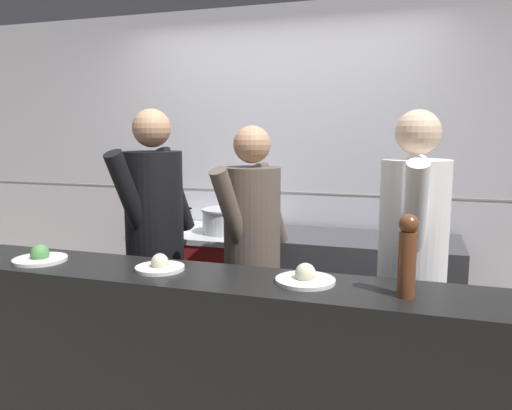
{
  "coord_description": "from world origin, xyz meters",
  "views": [
    {
      "loc": [
        1.07,
        -2.43,
        1.63
      ],
      "look_at": [
        0.07,
        0.68,
        1.15
      ],
      "focal_mm": 35.0,
      "sensor_mm": 36.0,
      "label": 1
    }
  ],
  "objects_px": {
    "sauce_pot": "(225,220)",
    "chef_sous": "(252,250)",
    "plated_dish_main": "(40,257)",
    "plated_dish_dessert": "(305,278)",
    "pepper_mill": "(407,254)",
    "plated_dish_appetiser": "(160,266)",
    "stock_pot": "(173,218)",
    "chef_line": "(412,258)",
    "chef_head_cook": "(155,236)",
    "oven_range": "(204,285)"
  },
  "relations": [
    {
      "from": "stock_pot",
      "to": "plated_dish_dessert",
      "type": "distance_m",
      "value": 1.84
    },
    {
      "from": "sauce_pot",
      "to": "chef_sous",
      "type": "relative_size",
      "value": 0.22
    },
    {
      "from": "chef_head_cook",
      "to": "chef_sous",
      "type": "relative_size",
      "value": 1.06
    },
    {
      "from": "plated_dish_main",
      "to": "plated_dish_dessert",
      "type": "relative_size",
      "value": 1.01
    },
    {
      "from": "chef_head_cook",
      "to": "chef_sous",
      "type": "xyz_separation_m",
      "value": [
        0.62,
        0.06,
        -0.06
      ]
    },
    {
      "from": "pepper_mill",
      "to": "chef_head_cook",
      "type": "height_order",
      "value": "chef_head_cook"
    },
    {
      "from": "stock_pot",
      "to": "pepper_mill",
      "type": "xyz_separation_m",
      "value": [
        1.76,
        -1.35,
        0.17
      ]
    },
    {
      "from": "plated_dish_appetiser",
      "to": "pepper_mill",
      "type": "height_order",
      "value": "pepper_mill"
    },
    {
      "from": "plated_dish_main",
      "to": "plated_dish_dessert",
      "type": "xyz_separation_m",
      "value": [
        1.42,
        0.06,
        -0.0
      ]
    },
    {
      "from": "sauce_pot",
      "to": "plated_dish_main",
      "type": "relative_size",
      "value": 1.3
    },
    {
      "from": "plated_dish_main",
      "to": "pepper_mill",
      "type": "relative_size",
      "value": 0.79
    },
    {
      "from": "plated_dish_dessert",
      "to": "stock_pot",
      "type": "bearing_deg",
      "value": 136.03
    },
    {
      "from": "chef_sous",
      "to": "sauce_pot",
      "type": "bearing_deg",
      "value": 140.85
    },
    {
      "from": "chef_head_cook",
      "to": "plated_dish_dessert",
      "type": "bearing_deg",
      "value": -16.54
    },
    {
      "from": "stock_pot",
      "to": "pepper_mill",
      "type": "relative_size",
      "value": 0.9
    },
    {
      "from": "chef_head_cook",
      "to": "chef_sous",
      "type": "distance_m",
      "value": 0.63
    },
    {
      "from": "chef_sous",
      "to": "chef_line",
      "type": "distance_m",
      "value": 0.93
    },
    {
      "from": "oven_range",
      "to": "plated_dish_appetiser",
      "type": "relative_size",
      "value": 3.9
    },
    {
      "from": "chef_sous",
      "to": "chef_head_cook",
      "type": "bearing_deg",
      "value": -156.87
    },
    {
      "from": "chef_head_cook",
      "to": "chef_line",
      "type": "xyz_separation_m",
      "value": [
        1.54,
        -0.03,
        -0.01
      ]
    },
    {
      "from": "chef_sous",
      "to": "plated_dish_dessert",
      "type": "bearing_deg",
      "value": -36.11
    },
    {
      "from": "pepper_mill",
      "to": "plated_dish_appetiser",
      "type": "bearing_deg",
      "value": 177.45
    },
    {
      "from": "plated_dish_appetiser",
      "to": "chef_line",
      "type": "xyz_separation_m",
      "value": [
        1.19,
        0.55,
        -0.0
      ]
    },
    {
      "from": "sauce_pot",
      "to": "plated_dish_appetiser",
      "type": "xyz_separation_m",
      "value": [
        0.15,
        -1.28,
        -0.0
      ]
    },
    {
      "from": "sauce_pot",
      "to": "chef_line",
      "type": "distance_m",
      "value": 1.53
    },
    {
      "from": "plated_dish_main",
      "to": "plated_dish_dessert",
      "type": "bearing_deg",
      "value": 2.56
    },
    {
      "from": "plated_dish_main",
      "to": "plated_dish_appetiser",
      "type": "bearing_deg",
      "value": 3.92
    },
    {
      "from": "plated_dish_dessert",
      "to": "chef_sous",
      "type": "bearing_deg",
      "value": 126.52
    },
    {
      "from": "plated_dish_appetiser",
      "to": "plated_dish_dessert",
      "type": "xyz_separation_m",
      "value": [
        0.73,
        0.02,
        0.0
      ]
    },
    {
      "from": "sauce_pot",
      "to": "pepper_mill",
      "type": "bearing_deg",
      "value": -45.18
    },
    {
      "from": "plated_dish_main",
      "to": "chef_sous",
      "type": "bearing_deg",
      "value": 35.74
    },
    {
      "from": "oven_range",
      "to": "plated_dish_main",
      "type": "height_order",
      "value": "plated_dish_main"
    },
    {
      "from": "pepper_mill",
      "to": "oven_range",
      "type": "bearing_deg",
      "value": 137.92
    },
    {
      "from": "plated_dish_appetiser",
      "to": "chef_head_cook",
      "type": "height_order",
      "value": "chef_head_cook"
    },
    {
      "from": "plated_dish_dessert",
      "to": "plated_dish_main",
      "type": "bearing_deg",
      "value": -177.44
    },
    {
      "from": "plated_dish_appetiser",
      "to": "stock_pot",
      "type": "bearing_deg",
      "value": 114.59
    },
    {
      "from": "pepper_mill",
      "to": "chef_line",
      "type": "bearing_deg",
      "value": 88.2
    },
    {
      "from": "oven_range",
      "to": "stock_pot",
      "type": "xyz_separation_m",
      "value": [
        -0.23,
        -0.04,
        0.52
      ]
    },
    {
      "from": "plated_dish_appetiser",
      "to": "pepper_mill",
      "type": "bearing_deg",
      "value": -2.55
    },
    {
      "from": "sauce_pot",
      "to": "chef_sous",
      "type": "distance_m",
      "value": 0.77
    },
    {
      "from": "plated_dish_appetiser",
      "to": "chef_head_cook",
      "type": "relative_size",
      "value": 0.14
    },
    {
      "from": "plated_dish_main",
      "to": "chef_head_cook",
      "type": "height_order",
      "value": "chef_head_cook"
    },
    {
      "from": "chef_line",
      "to": "sauce_pot",
      "type": "bearing_deg",
      "value": 150.04
    },
    {
      "from": "sauce_pot",
      "to": "plated_dish_appetiser",
      "type": "height_order",
      "value": "sauce_pot"
    },
    {
      "from": "sauce_pot",
      "to": "chef_head_cook",
      "type": "relative_size",
      "value": 0.2
    },
    {
      "from": "oven_range",
      "to": "plated_dish_main",
      "type": "xyz_separation_m",
      "value": [
        -0.33,
        -1.38,
        0.53
      ]
    },
    {
      "from": "sauce_pot",
      "to": "plated_dish_main",
      "type": "bearing_deg",
      "value": -111.74
    },
    {
      "from": "stock_pot",
      "to": "plated_dish_appetiser",
      "type": "height_order",
      "value": "stock_pot"
    },
    {
      "from": "plated_dish_appetiser",
      "to": "plated_dish_dessert",
      "type": "distance_m",
      "value": 0.73
    },
    {
      "from": "stock_pot",
      "to": "oven_range",
      "type": "bearing_deg",
      "value": 8.89
    }
  ]
}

